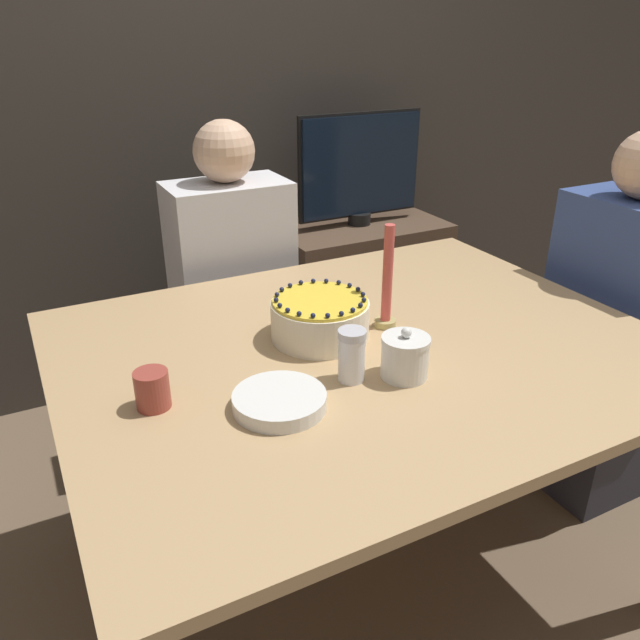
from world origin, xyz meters
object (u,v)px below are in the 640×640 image
(sugar_shaker, at_px, (352,355))
(person_woman_floral, at_px, (608,348))
(candle, at_px, (387,287))
(cake, at_px, (320,319))
(sugar_bowl, at_px, (405,357))
(person_man_blue_shirt, at_px, (235,317))
(tv_monitor, at_px, (360,168))

(sugar_shaker, distance_m, person_woman_floral, 1.09)
(sugar_shaker, xyz_separation_m, candle, (0.21, 0.19, 0.05))
(cake, relative_size, candle, 0.89)
(cake, bearing_deg, sugar_shaker, -98.73)
(sugar_bowl, bearing_deg, person_woman_floral, 10.15)
(cake, xyz_separation_m, sugar_shaker, (-0.03, -0.21, 0.01))
(cake, height_order, sugar_shaker, sugar_shaker)
(person_man_blue_shirt, bearing_deg, sugar_shaker, 87.03)
(candle, bearing_deg, tv_monitor, 62.57)
(sugar_shaker, height_order, tv_monitor, tv_monitor)
(sugar_shaker, relative_size, person_woman_floral, 0.10)
(person_woman_floral, xyz_separation_m, tv_monitor, (-0.27, 1.15, 0.39))
(sugar_bowl, xyz_separation_m, person_man_blue_shirt, (-0.06, 0.95, -0.29))
(cake, xyz_separation_m, person_man_blue_shirt, (0.01, 0.69, -0.29))
(person_woman_floral, bearing_deg, cake, 84.90)
(person_man_blue_shirt, xyz_separation_m, person_woman_floral, (0.99, -0.78, 0.00))
(person_man_blue_shirt, bearing_deg, candle, 103.24)
(sugar_shaker, height_order, person_woman_floral, person_woman_floral)
(cake, distance_m, sugar_bowl, 0.27)
(cake, distance_m, person_woman_floral, 1.05)
(candle, distance_m, person_man_blue_shirt, 0.81)
(candle, bearing_deg, cake, 173.91)
(person_man_blue_shirt, height_order, tv_monitor, person_man_blue_shirt)
(sugar_bowl, xyz_separation_m, person_woman_floral, (0.93, 0.17, -0.28))
(person_woman_floral, distance_m, tv_monitor, 1.24)
(sugar_bowl, relative_size, candle, 0.44)
(person_man_blue_shirt, bearing_deg, cake, 88.83)
(sugar_bowl, relative_size, tv_monitor, 0.21)
(candle, distance_m, tv_monitor, 1.21)
(tv_monitor, bearing_deg, person_woman_floral, -76.90)
(candle, distance_m, person_woman_floral, 0.90)
(candle, bearing_deg, sugar_bowl, -113.64)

